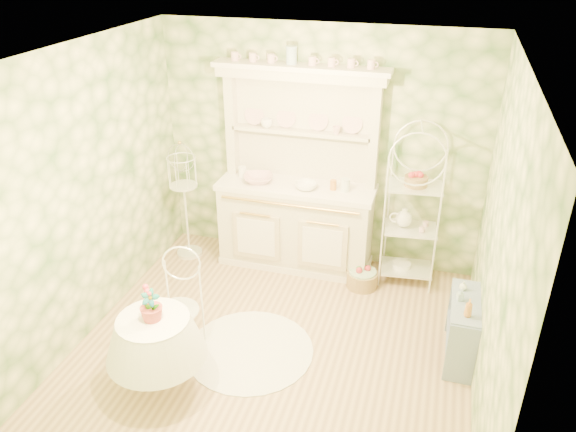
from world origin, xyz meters
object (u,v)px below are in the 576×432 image
(cafe_chair, at_px, (177,315))
(floor_basket, at_px, (362,278))
(kitchen_dresser, at_px, (296,173))
(bakers_rack, at_px, (413,207))
(round_table, at_px, (157,351))
(side_shelf, at_px, (461,331))
(birdcage_stand, at_px, (185,204))

(cafe_chair, distance_m, floor_basket, 2.12)
(kitchen_dresser, xyz_separation_m, bakers_rack, (1.28, -0.00, -0.24))
(round_table, bearing_deg, cafe_chair, 95.16)
(bakers_rack, relative_size, side_shelf, 2.70)
(side_shelf, xyz_separation_m, birdcage_stand, (-3.17, 0.99, 0.39))
(birdcage_stand, bearing_deg, floor_basket, -2.87)
(kitchen_dresser, xyz_separation_m, cafe_chair, (-0.63, -1.79, -0.74))
(bakers_rack, bearing_deg, floor_basket, -154.73)
(side_shelf, relative_size, round_table, 0.87)
(round_table, xyz_separation_m, floor_basket, (1.42, 1.99, -0.28))
(kitchen_dresser, relative_size, birdcage_stand, 1.70)
(kitchen_dresser, xyz_separation_m, floor_basket, (0.83, -0.28, -1.04))
(side_shelf, xyz_separation_m, floor_basket, (-1.04, 0.89, -0.18))
(floor_basket, bearing_deg, bakers_rack, 31.23)
(side_shelf, distance_m, floor_basket, 1.38)
(kitchen_dresser, relative_size, cafe_chair, 2.85)
(cafe_chair, xyz_separation_m, floor_basket, (1.46, 1.51, -0.30))
(side_shelf, xyz_separation_m, round_table, (-2.46, -1.10, 0.10))
(bakers_rack, xyz_separation_m, round_table, (-1.86, -2.26, -0.52))
(birdcage_stand, height_order, floor_basket, birdcage_stand)
(cafe_chair, bearing_deg, round_table, -99.35)
(birdcage_stand, bearing_deg, bakers_rack, 3.66)
(kitchen_dresser, relative_size, side_shelf, 3.42)
(side_shelf, distance_m, birdcage_stand, 3.34)
(side_shelf, distance_m, cafe_chair, 2.58)
(kitchen_dresser, height_order, cafe_chair, kitchen_dresser)
(cafe_chair, height_order, floor_basket, cafe_chair)
(bakers_rack, distance_m, birdcage_stand, 2.59)
(round_table, bearing_deg, birdcage_stand, 108.69)
(kitchen_dresser, distance_m, side_shelf, 2.37)
(birdcage_stand, bearing_deg, round_table, -71.31)
(floor_basket, bearing_deg, birdcage_stand, 177.13)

